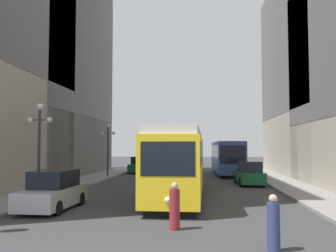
{
  "coord_description": "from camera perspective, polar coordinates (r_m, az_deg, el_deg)",
  "views": [
    {
      "loc": [
        1.6,
        -7.66,
        2.92
      ],
      "look_at": [
        0.11,
        8.75,
        3.87
      ],
      "focal_mm": 38.69,
      "sensor_mm": 36.0,
      "label": 1
    }
  ],
  "objects": [
    {
      "name": "sidewalk_left",
      "position": [
        48.72,
        -6.32,
        -6.64
      ],
      "size": [
        3.0,
        120.0,
        0.15
      ],
      "primitive_type": "cube",
      "color": "gray",
      "rests_on": "ground"
    },
    {
      "name": "sidewalk_right",
      "position": [
        48.18,
        13.04,
        -6.61
      ],
      "size": [
        3.0,
        120.0,
        0.15
      ],
      "primitive_type": "cube",
      "color": "gray",
      "rests_on": "ground"
    },
    {
      "name": "streetcar",
      "position": [
        21.48,
        1.88,
        -5.5
      ],
      "size": [
        2.8,
        14.06,
        3.89
      ],
      "rotation": [
        0.0,
        0.0,
        -0.01
      ],
      "color": "black",
      "rests_on": "ground"
    },
    {
      "name": "transit_bus",
      "position": [
        39.27,
        9.21,
        -4.69
      ],
      "size": [
        2.87,
        12.4,
        3.45
      ],
      "rotation": [
        0.0,
        0.0,
        0.02
      ],
      "color": "black",
      "rests_on": "ground"
    },
    {
      "name": "parked_car_left_near",
      "position": [
        18.02,
        -17.6,
        -9.78
      ],
      "size": [
        1.97,
        4.56,
        1.82
      ],
      "rotation": [
        0.0,
        0.0,
        -0.02
      ],
      "color": "black",
      "rests_on": "ground"
    },
    {
      "name": "parked_car_left_mid",
      "position": [
        41.28,
        -4.44,
        -6.19
      ],
      "size": [
        2.04,
        4.67,
        1.82
      ],
      "rotation": [
        0.0,
        0.0,
        -0.04
      ],
      "color": "black",
      "rests_on": "ground"
    },
    {
      "name": "parked_car_right_far",
      "position": [
        28.85,
        12.67,
        -7.36
      ],
      "size": [
        2.02,
        4.45,
        1.82
      ],
      "rotation": [
        0.0,
        0.0,
        3.18
      ],
      "color": "black",
      "rests_on": "ground"
    },
    {
      "name": "pedestrian_crossing_near",
      "position": [
        10.9,
        16.29,
        -14.72
      ],
      "size": [
        0.36,
        0.36,
        1.59
      ],
      "rotation": [
        0.0,
        0.0,
        0.54
      ],
      "color": "navy",
      "rests_on": "ground"
    },
    {
      "name": "pedestrian_crossing_far",
      "position": [
        13.1,
        1.05,
        -12.74
      ],
      "size": [
        0.37,
        0.37,
        1.66
      ],
      "rotation": [
        0.0,
        0.0,
        1.05
      ],
      "color": "maroon",
      "rests_on": "ground"
    },
    {
      "name": "lamp_post_left_near",
      "position": [
        20.96,
        -19.62,
        -1.36
      ],
      "size": [
        1.41,
        0.36,
        5.16
      ],
      "color": "#333338",
      "rests_on": "sidewalk_left"
    },
    {
      "name": "lamp_post_left_far",
      "position": [
        34.8,
        -9.44,
        -2.38
      ],
      "size": [
        1.41,
        0.36,
        4.99
      ],
      "color": "#333338",
      "rests_on": "sidewalk_left"
    },
    {
      "name": "building_left_midblock",
      "position": [
        40.46,
        -21.51,
        10.59
      ],
      "size": [
        13.89,
        19.8,
        24.24
      ],
      "color": "slate",
      "rests_on": "ground"
    }
  ]
}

